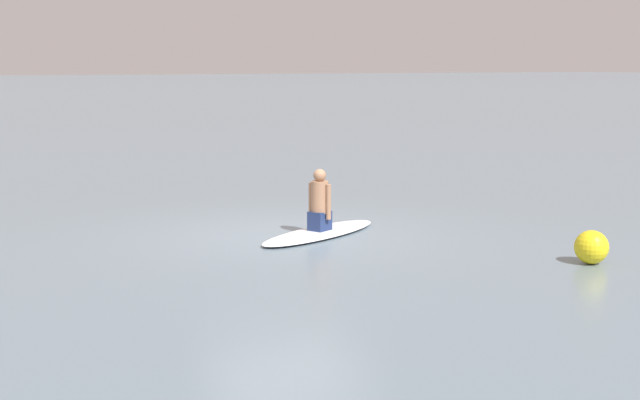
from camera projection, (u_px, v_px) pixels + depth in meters
ground_plane at (286, 235)px, 13.88m from camera, size 400.00×400.00×0.00m
surfboard at (320, 233)px, 13.89m from camera, size 1.88×2.77×0.08m
person_paddler at (320, 203)px, 13.81m from camera, size 0.41×0.40×0.97m
buoy_marker at (591, 247)px, 11.87m from camera, size 0.46×0.46×0.46m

